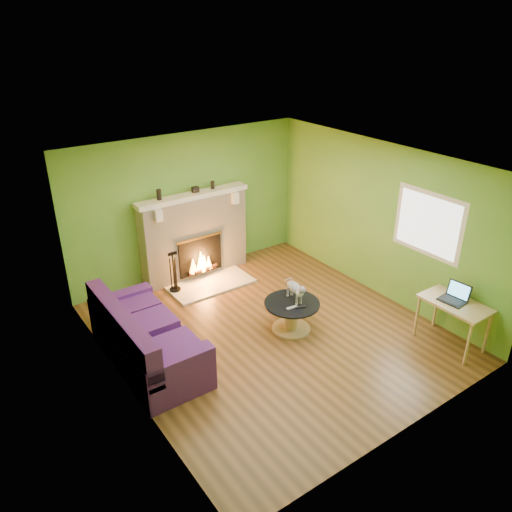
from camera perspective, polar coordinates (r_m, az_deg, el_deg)
The scene contains 22 objects.
floor at distance 7.71m, azimuth 1.69°, elevation -8.63°, with size 5.00×5.00×0.00m, color #553418.
ceiling at distance 6.60m, azimuth 1.98°, elevation 10.34°, with size 5.00×5.00×0.00m, color white.
wall_back at distance 9.02m, azimuth -7.78°, elevation 5.75°, with size 5.00×5.00×0.00m, color #4D8D2E.
wall_front at distance 5.54m, azimuth 17.71°, elevation -9.08°, with size 5.00×5.00×0.00m, color #4D8D2E.
wall_left at distance 6.13m, azimuth -15.34°, elevation -5.14°, with size 5.00×5.00×0.00m, color #4D8D2E.
wall_right at distance 8.49m, azimuth 14.10°, elevation 3.90°, with size 5.00×5.00×0.00m, color #4D8D2E.
window_frame at distance 7.89m, azimuth 19.08°, elevation 3.49°, with size 1.20×1.20×0.00m, color silver.
window_pane at distance 7.88m, azimuth 19.04°, elevation 3.48°, with size 1.06×1.06×0.00m, color white.
fireplace at distance 9.06m, azimuth -7.03°, elevation 2.29°, with size 2.10×0.46×1.58m.
hearth at distance 8.99m, azimuth -5.19°, elevation -3.21°, with size 1.50×0.75×0.03m, color beige.
mantel at distance 8.77m, azimuth -7.24°, elevation 6.85°, with size 2.10×0.28×0.08m, color silver.
sofa at distance 7.06m, azimuth -12.67°, elevation -9.39°, with size 0.94×2.07×0.93m.
coffee_table at distance 7.63m, azimuth 4.09°, elevation -6.63°, with size 0.84×0.84×0.47m.
desk at distance 7.65m, azimuth 21.75°, elevation -5.50°, with size 0.55×0.95×0.70m.
cat at distance 7.51m, azimuth 4.41°, elevation -3.87°, with size 0.20×0.55×0.34m, color slate, non-canonical shape.
remote_silver at distance 7.39m, azimuth 4.12°, elevation -5.90°, with size 0.17×0.04×0.02m, color gray.
remote_black at distance 7.41m, azimuth 5.13°, elevation -5.82°, with size 0.16×0.04×0.02m, color black.
laptop at distance 7.56m, azimuth 21.62°, elevation -4.00°, with size 0.30×0.34×0.26m, color black, non-canonical shape.
fire_tools at distance 8.67m, azimuth -9.38°, elevation -1.74°, with size 0.20×0.20×0.73m, color black, non-canonical shape.
mantel_vase_left at distance 8.50m, azimuth -11.03°, elevation 6.90°, with size 0.08×0.08×0.18m, color black.
mantel_vase_right at distance 8.95m, azimuth -4.98°, elevation 8.10°, with size 0.07×0.07×0.14m, color black.
mantel_box at distance 8.80m, azimuth -6.95°, elevation 7.55°, with size 0.12×0.08×0.10m, color black.
Camera 1 is at (-3.84, -5.07, 4.36)m, focal length 35.00 mm.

